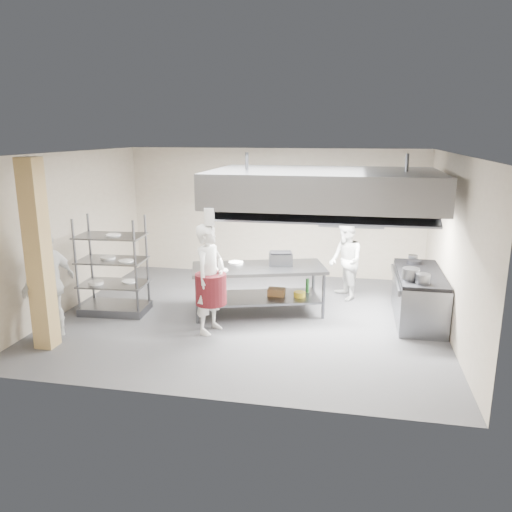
% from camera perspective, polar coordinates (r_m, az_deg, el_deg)
% --- Properties ---
extents(floor, '(7.00, 7.00, 0.00)m').
position_cam_1_polar(floor, '(9.39, -0.90, -6.97)').
color(floor, '#3B3B3D').
rests_on(floor, ground).
extents(ceiling, '(7.00, 7.00, 0.00)m').
position_cam_1_polar(ceiling, '(8.78, -0.98, 11.66)').
color(ceiling, silver).
rests_on(ceiling, wall_back).
extents(wall_back, '(7.00, 0.00, 7.00)m').
position_cam_1_polar(wall_back, '(11.86, 2.11, 4.96)').
color(wall_back, '#AFA08B').
rests_on(wall_back, ground).
extents(wall_left, '(0.00, 6.00, 6.00)m').
position_cam_1_polar(wall_left, '(10.27, -20.42, 2.69)').
color(wall_left, '#AFA08B').
rests_on(wall_left, ground).
extents(wall_right, '(0.00, 6.00, 6.00)m').
position_cam_1_polar(wall_right, '(8.92, 21.62, 0.99)').
color(wall_right, '#AFA08B').
rests_on(wall_right, ground).
extents(column, '(0.30, 0.30, 3.00)m').
position_cam_1_polar(column, '(8.39, -23.60, 0.03)').
color(column, '#DDB771').
rests_on(column, floor).
extents(exhaust_hood, '(4.00, 2.50, 0.60)m').
position_cam_1_polar(exhaust_hood, '(9.04, 7.74, 7.79)').
color(exhaust_hood, slate).
rests_on(exhaust_hood, ceiling).
extents(hood_strip_a, '(1.60, 0.12, 0.04)m').
position_cam_1_polar(hood_strip_a, '(9.18, 2.03, 5.98)').
color(hood_strip_a, white).
rests_on(hood_strip_a, exhaust_hood).
extents(hood_strip_b, '(1.60, 0.12, 0.04)m').
position_cam_1_polar(hood_strip_b, '(9.07, 13.38, 5.52)').
color(hood_strip_b, white).
rests_on(hood_strip_b, exhaust_hood).
extents(wall_shelf, '(1.50, 0.28, 0.04)m').
position_cam_1_polar(wall_shelf, '(11.56, 10.85, 4.49)').
color(wall_shelf, slate).
rests_on(wall_shelf, wall_back).
extents(island, '(2.66, 1.71, 0.91)m').
position_cam_1_polar(island, '(9.46, 0.29, -3.87)').
color(island, gray).
rests_on(island, floor).
extents(island_worktop, '(2.66, 1.71, 0.06)m').
position_cam_1_polar(island_worktop, '(9.34, 0.29, -1.39)').
color(island_worktop, slate).
rests_on(island_worktop, island).
extents(island_undershelf, '(2.44, 1.55, 0.04)m').
position_cam_1_polar(island_undershelf, '(9.51, 0.29, -4.76)').
color(island_undershelf, slate).
rests_on(island_undershelf, island).
extents(pass_rack, '(1.28, 0.80, 1.85)m').
position_cam_1_polar(pass_rack, '(9.73, -16.08, -1.05)').
color(pass_rack, gray).
rests_on(pass_rack, floor).
extents(cooking_range, '(0.80, 2.00, 0.84)m').
position_cam_1_polar(cooking_range, '(9.61, 18.07, -4.51)').
color(cooking_range, gray).
rests_on(cooking_range, floor).
extents(range_top, '(0.78, 1.96, 0.06)m').
position_cam_1_polar(range_top, '(9.49, 18.27, -1.93)').
color(range_top, black).
rests_on(range_top, cooking_range).
extents(chef_head, '(0.63, 0.79, 1.88)m').
position_cam_1_polar(chef_head, '(8.47, -5.29, -2.64)').
color(chef_head, silver).
rests_on(chef_head, floor).
extents(chef_line, '(0.86, 0.95, 1.60)m').
position_cam_1_polar(chef_line, '(10.33, 10.19, -0.56)').
color(chef_line, silver).
rests_on(chef_line, floor).
extents(chef_plating, '(0.63, 1.16, 1.87)m').
position_cam_1_polar(chef_plating, '(8.85, -22.58, -2.98)').
color(chef_plating, white).
rests_on(chef_plating, floor).
extents(griddle, '(0.50, 0.42, 0.22)m').
position_cam_1_polar(griddle, '(9.48, 2.83, -0.31)').
color(griddle, slate).
rests_on(griddle, island_worktop).
extents(wicker_basket, '(0.32, 0.23, 0.14)m').
position_cam_1_polar(wicker_basket, '(9.55, 2.35, -4.13)').
color(wicker_basket, olive).
rests_on(wicker_basket, island_undershelf).
extents(stockpot, '(0.29, 0.29, 0.20)m').
position_cam_1_polar(stockpot, '(8.92, 17.28, -1.97)').
color(stockpot, slate).
rests_on(stockpot, range_top).
extents(plate_stack, '(0.28, 0.28, 0.05)m').
position_cam_1_polar(plate_stack, '(9.82, -15.95, -2.92)').
color(plate_stack, white).
rests_on(plate_stack, pass_rack).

